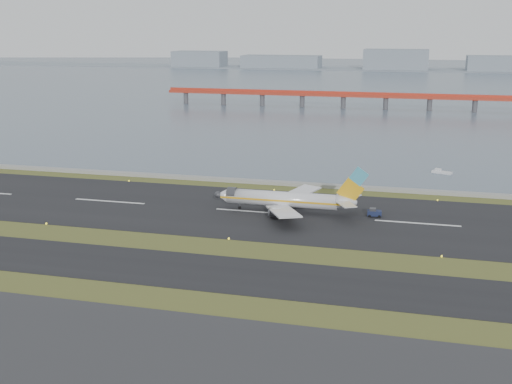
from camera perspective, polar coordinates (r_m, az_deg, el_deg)
ground at (r=134.32m, az=-3.36°, el=-5.25°), size 1000.00×1000.00×0.00m
taxiway_strip at (r=123.66m, az=-5.05°, el=-7.02°), size 1000.00×18.00×0.10m
runway_strip at (r=161.75m, az=-0.14°, el=-1.77°), size 1000.00×45.00×0.10m
seawall at (r=189.86m, az=2.12°, el=0.80°), size 1000.00×2.50×1.00m
bay_water at (r=583.45m, az=10.63°, el=9.73°), size 1400.00×800.00×1.30m
red_pier at (r=372.81m, az=11.49°, el=8.30°), size 260.00×5.00×10.20m
far_shoreline at (r=741.86m, az=12.61°, el=11.05°), size 1400.00×80.00×60.50m
airliner at (r=160.31m, az=2.84°, el=-0.67°), size 38.52×32.89×12.80m
pushback_tug at (r=160.02m, az=10.46°, el=-1.82°), size 3.56×2.30×2.18m
workboat_near at (r=212.68m, az=16.15°, el=1.71°), size 6.54×4.04×1.52m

